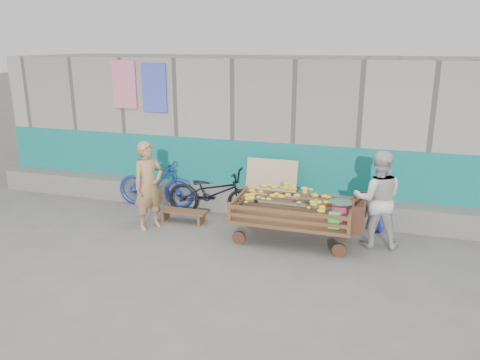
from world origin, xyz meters
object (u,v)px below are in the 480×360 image
(bench, at_px, (183,213))
(bicycle_dark, at_px, (213,193))
(woman, at_px, (378,199))
(banana_cart, at_px, (291,206))
(child, at_px, (377,209))
(bicycle_blue, at_px, (156,184))
(vendor_man, at_px, (149,186))

(bench, height_order, bicycle_dark, bicycle_dark)
(woman, distance_m, bicycle_dark, 3.13)
(banana_cart, distance_m, bench, 2.20)
(woman, xyz_separation_m, child, (0.00, 0.64, -0.40))
(bicycle_blue, bearing_deg, bicycle_dark, -101.31)
(woman, relative_size, bicycle_dark, 0.89)
(banana_cart, distance_m, bicycle_dark, 1.83)
(woman, distance_m, bicycle_blue, 4.46)
(woman, relative_size, bicycle_blue, 0.98)
(banana_cart, xyz_separation_m, child, (1.39, 0.90, -0.22))
(bicycle_dark, bearing_deg, woman, -99.37)
(bench, bearing_deg, woman, -0.26)
(banana_cart, bearing_deg, vendor_man, -176.04)
(woman, xyz_separation_m, bicycle_blue, (-4.41, 0.65, -0.32))
(banana_cart, relative_size, vendor_man, 1.36)
(vendor_man, xyz_separation_m, bicycle_blue, (-0.44, 1.09, -0.31))
(child, xyz_separation_m, bicycle_dark, (-3.07, -0.18, 0.07))
(banana_cart, xyz_separation_m, woman, (1.39, 0.26, 0.18))
(banana_cart, xyz_separation_m, bicycle_dark, (-1.68, 0.71, -0.15))
(vendor_man, bearing_deg, bicycle_dark, -13.17)
(bicycle_dark, xyz_separation_m, bicycle_blue, (-1.33, 0.20, 0.01))
(woman, bearing_deg, vendor_man, -0.56)
(vendor_man, distance_m, bicycle_dark, 1.30)
(vendor_man, relative_size, child, 1.94)
(bicycle_dark, bearing_deg, banana_cart, -114.03)
(banana_cart, relative_size, child, 2.64)
(child, xyz_separation_m, bicycle_blue, (-4.41, 0.02, 0.08))
(bicycle_blue, bearing_deg, banana_cart, -109.66)
(bench, height_order, woman, woman)
(vendor_man, bearing_deg, bicycle_blue, 53.70)
(bench, bearing_deg, bicycle_dark, 44.14)
(woman, bearing_deg, bench, -7.13)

